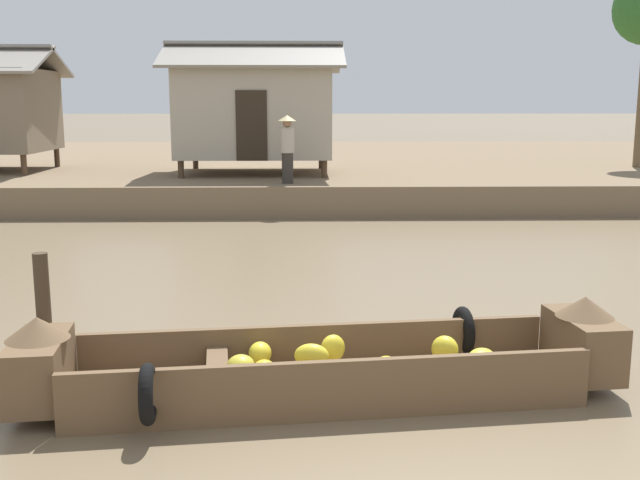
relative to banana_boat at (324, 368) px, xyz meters
name	(u,v)px	position (x,y,z in m)	size (l,w,h in m)	color
ground_plane	(354,258)	(0.73, 6.36, -0.29)	(300.00, 300.00, 0.00)	#726047
riverbank_strip	(327,167)	(0.73, 20.87, 0.09)	(160.00, 20.00, 0.76)	#756047
banana_boat	(324,368)	(0.00, 0.00, 0.00)	(5.73, 2.19, 0.89)	brown
stilt_house_mid_right	(255,109)	(-1.48, 14.45, 2.25)	(4.86, 3.68, 3.60)	#4C3826
vendor_person	(287,146)	(-0.54, 11.72, 1.39)	(0.44, 0.44, 1.66)	#332D28
mooring_post	(44,323)	(-2.66, 0.23, 0.39)	(0.14, 0.14, 1.36)	#423323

